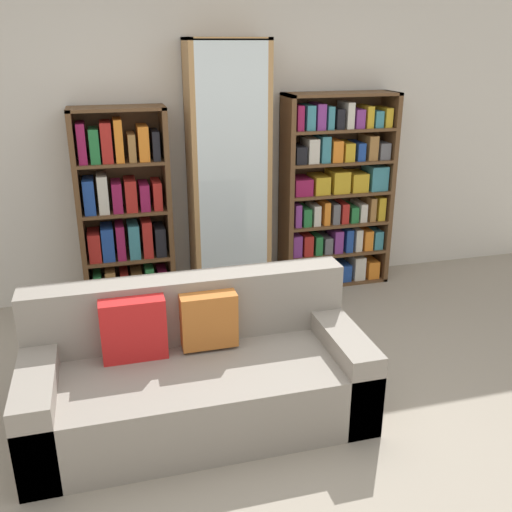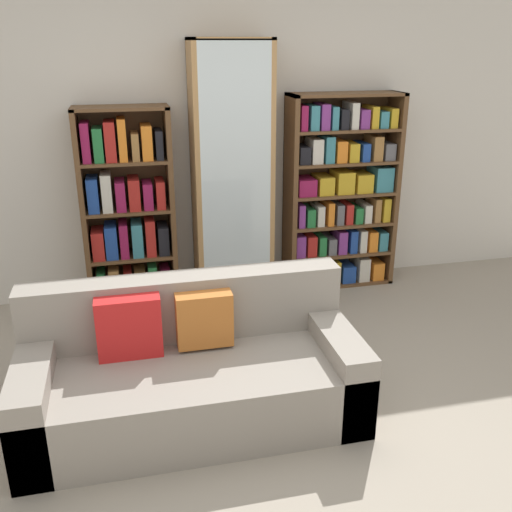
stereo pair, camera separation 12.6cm
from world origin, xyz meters
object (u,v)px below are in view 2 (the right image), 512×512
object	(u,v)px
bookshelf_right	(341,196)
couch	(191,373)
wine_bottle	(315,285)
display_cabinet	(232,175)
bookshelf_left	(128,214)

from	to	relation	value
bookshelf_right	couch	bearing A→B (deg)	-132.40
bookshelf_right	wine_bottle	distance (m)	0.83
couch	wine_bottle	xyz separation A→B (m)	(1.20, 1.31, -0.12)
display_cabinet	wine_bottle	xyz separation A→B (m)	(0.63, -0.36, -0.89)
display_cabinet	bookshelf_right	bearing A→B (deg)	0.90
bookshelf_left	display_cabinet	bearing A→B (deg)	-1.04
display_cabinet	bookshelf_right	xyz separation A→B (m)	(0.96, 0.02, -0.24)
couch	bookshelf_left	distance (m)	1.77
bookshelf_right	display_cabinet	bearing A→B (deg)	-179.10
bookshelf_left	wine_bottle	distance (m)	1.64
couch	display_cabinet	bearing A→B (deg)	71.09
bookshelf_left	bookshelf_right	bearing A→B (deg)	-0.01
couch	bookshelf_right	distance (m)	2.34
bookshelf_left	display_cabinet	xyz separation A→B (m)	(0.85, -0.02, 0.28)
bookshelf_left	wine_bottle	world-z (taller)	bookshelf_left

